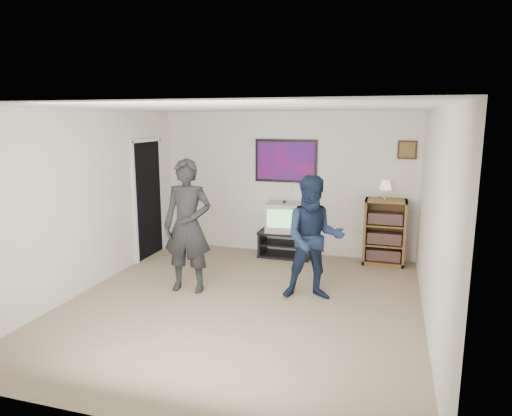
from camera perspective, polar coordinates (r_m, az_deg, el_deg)
The scene contains 13 objects.
room_shell at distance 6.02m, azimuth -0.83°, elevation 0.35°, with size 4.51×5.00×2.51m.
media_stand at distance 8.01m, azimuth 3.72°, elevation -4.48°, with size 0.91×0.51×0.45m.
crt_television at distance 7.90m, azimuth 3.52°, elevation -1.12°, with size 0.59×0.50×0.50m, color #A5A5A0, non-canonical shape.
bookshelf at distance 7.79m, azimuth 15.77°, elevation -2.90°, with size 0.66×0.38×1.09m, color brown, non-canonical shape.
table_lamp at distance 7.64m, azimuth 15.86°, elevation 2.17°, with size 0.20×0.20×0.31m, color beige, non-canonical shape.
person_tall at distance 6.34m, azimuth -8.54°, elevation -2.24°, with size 0.68×0.44×1.85m, color black.
person_short at distance 6.05m, azimuth 7.22°, elevation -3.79°, with size 0.81×0.63×1.66m, color #15213B.
controller_left at distance 6.43m, azimuth -7.79°, elevation 0.15°, with size 0.03×0.12×0.03m, color white.
controller_right at distance 6.23m, azimuth 7.36°, elevation -2.07°, with size 0.04×0.13×0.04m, color white.
poster at distance 8.00m, azimuth 3.75°, elevation 5.89°, with size 1.10×0.03×0.75m, color black.
air_vent at distance 8.12m, azimuth -0.04°, elevation 8.11°, with size 0.28×0.02×0.14m, color white.
small_picture at distance 7.79m, azimuth 18.37°, elevation 6.91°, with size 0.30×0.03×0.30m, color black.
doorway at distance 8.09m, azimuth -13.38°, elevation 1.02°, with size 0.03×0.85×2.00m, color black.
Camera 1 is at (1.77, -5.30, 2.37)m, focal length 32.00 mm.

